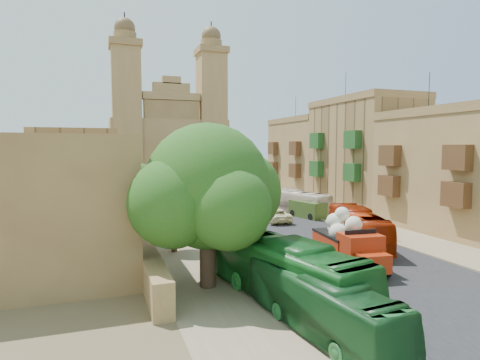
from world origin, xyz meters
TOP-DOWN VIEW (x-y plane):
  - ground at (0.00, 0.00)m, footprint 260.00×260.00m
  - road_surface at (0.00, 30.00)m, footprint 14.00×140.00m
  - sidewalk_east at (9.50, 30.00)m, footprint 5.00×140.00m
  - sidewalk_west at (-9.50, 30.00)m, footprint 5.00×140.00m
  - kerb_east at (7.00, 30.00)m, footprint 0.25×140.00m
  - kerb_west at (-7.00, 30.00)m, footprint 0.25×140.00m
  - townhouse_b at (15.95, 11.00)m, footprint 9.00×14.00m
  - townhouse_c at (15.95, 25.00)m, footprint 9.00×14.00m
  - townhouse_d at (15.95, 39.00)m, footprint 9.00×14.00m
  - west_wall at (-12.50, 20.00)m, footprint 1.00×40.00m
  - west_building_low at (-18.00, 18.00)m, footprint 10.00×28.00m
  - west_building_mid at (-18.00, 44.00)m, footprint 10.00×22.00m
  - church at (-0.00, 78.61)m, footprint 28.00×22.50m
  - ficus_tree at (-9.42, 4.01)m, footprint 9.06×8.33m
  - street_tree_a at (-10.00, 12.00)m, footprint 2.94×2.94m
  - street_tree_b at (-10.00, 24.00)m, footprint 3.67×3.67m
  - street_tree_c at (-10.00, 36.00)m, footprint 3.66×3.66m
  - street_tree_d at (-10.00, 48.00)m, footprint 3.25×3.25m
  - red_truck at (0.01, 4.58)m, footprint 3.16×6.66m
  - olive_pickup at (6.50, 21.90)m, footprint 2.79×4.62m
  - bus_green_south at (-6.50, -2.83)m, footprint 3.09×9.13m
  - bus_green_north at (-6.50, 1.00)m, footprint 5.01×11.71m
  - bus_red_east at (4.00, 9.27)m, footprint 5.78×10.51m
  - bus_cream_east at (6.50, 24.94)m, footprint 4.98×10.17m
  - car_blue_a at (-2.35, 21.57)m, footprint 1.74×3.82m
  - car_white_a at (-0.79, 27.03)m, footprint 2.70×3.87m
  - car_cream at (1.97, 20.68)m, footprint 2.61×5.13m
  - car_dkblue at (-4.26, 38.44)m, footprint 3.29×4.92m
  - car_white_b at (1.97, 45.54)m, footprint 2.62×4.38m
  - car_blue_b at (-0.55, 61.81)m, footprint 1.86×4.05m
  - pedestrian_a at (7.50, 9.92)m, footprint 0.74×0.61m
  - pedestrian_c at (7.50, 20.82)m, footprint 0.51×1.06m

SIDE VIEW (x-z plane):
  - ground at x=0.00m, z-range 0.00..0.00m
  - road_surface at x=0.00m, z-range 0.00..0.01m
  - sidewalk_east at x=9.50m, z-range 0.00..0.01m
  - sidewalk_west at x=-9.50m, z-range 0.00..0.01m
  - kerb_east at x=7.00m, z-range 0.00..0.12m
  - kerb_west at x=-7.00m, z-range 0.00..0.12m
  - car_white_a at x=-0.79m, z-range 0.00..1.21m
  - car_blue_a at x=-2.35m, z-range 0.00..1.27m
  - car_blue_b at x=-0.55m, z-range 0.00..1.29m
  - car_dkblue at x=-4.26m, z-range 0.00..1.32m
  - car_cream at x=1.97m, z-range 0.00..1.39m
  - car_white_b at x=1.97m, z-range 0.00..1.40m
  - pedestrian_a at x=7.50m, z-range 0.00..1.74m
  - olive_pickup at x=6.50m, z-range -0.02..1.76m
  - pedestrian_c at x=7.50m, z-range 0.00..1.77m
  - west_wall at x=-12.50m, z-range 0.00..1.80m
  - bus_green_south at x=-6.50m, z-range 0.00..2.49m
  - bus_cream_east at x=6.50m, z-range 0.00..2.76m
  - bus_red_east at x=4.00m, z-range 0.00..2.87m
  - bus_green_north at x=-6.50m, z-range 0.00..3.18m
  - red_truck at x=0.01m, z-range -0.23..3.54m
  - street_tree_a at x=-10.00m, z-range 0.76..5.28m
  - street_tree_d at x=-10.00m, z-range 0.85..5.85m
  - street_tree_c at x=-10.00m, z-range 0.96..6.58m
  - street_tree_b at x=-10.00m, z-range 0.96..6.60m
  - west_building_low at x=-18.00m, z-range 0.00..8.40m
  - west_building_mid at x=-18.00m, z-range 0.00..10.00m
  - ficus_tree at x=-9.42m, z-range 0.82..9.88m
  - townhouse_b at x=15.95m, z-range -1.79..13.11m
  - townhouse_d at x=15.95m, z-range -1.79..14.11m
  - townhouse_c at x=15.95m, z-range -1.79..15.61m
  - church at x=0.00m, z-range -8.63..27.67m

